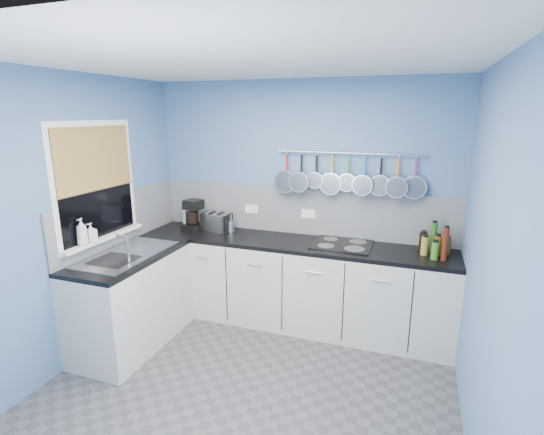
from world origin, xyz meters
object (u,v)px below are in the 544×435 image
Objects in this scene: paper_towel at (189,215)px; coffee_maker at (193,215)px; soap_bottle_a at (82,232)px; toaster at (217,222)px; hob at (342,244)px; canister at (231,226)px; soap_bottle_b at (91,233)px.

coffee_maker is (0.08, -0.04, 0.02)m from paper_towel.
toaster is (0.63, 1.28, -0.17)m from soap_bottle_a.
hob is (1.67, -0.01, -0.16)m from coffee_maker.
soap_bottle_a reaches higher than hob.
soap_bottle_a is 1.44m from toaster.
coffee_maker reaches higher than canister.
soap_bottle_b is 0.59× the size of paper_towel.
soap_bottle_b reaches higher than canister.
soap_bottle_a is 0.73× the size of coffee_maker.
canister is at bearing 17.11° from toaster.
toaster is at bearing 23.56° from coffee_maker.
canister is (0.80, 1.28, -0.21)m from soap_bottle_a.
canister is at bearing 177.25° from hob.
coffee_maker is at bearing 179.73° from hob.
canister is (0.80, 1.18, -0.18)m from soap_bottle_b.
soap_bottle_a is at bearing -99.81° from toaster.
soap_bottle_b reaches higher than hob.
soap_bottle_b is at bearing -103.95° from paper_towel.
paper_towel is at bearing -178.89° from canister.
coffee_maker reaches higher than toaster.
hob is (2.04, 1.22, -0.26)m from soap_bottle_a.
soap_bottle_a is 0.42× the size of hob.
paper_towel is 1.75m from hob.
toaster is at bearing 177.65° from hob.
paper_towel is 2.40× the size of canister.
soap_bottle_b is (0.00, 0.10, -0.03)m from soap_bottle_a.
coffee_maker reaches higher than hob.
hob is (1.40, -0.06, -0.09)m from toaster.
hob is at bearing -1.61° from paper_towel.
paper_towel is 0.98× the size of toaster.
hob is at bearing -2.75° from canister.
paper_towel is (0.29, 1.27, -0.12)m from soap_bottle_a.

